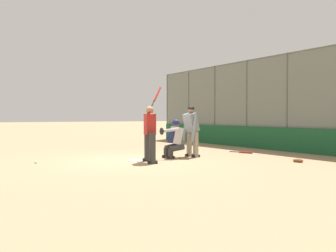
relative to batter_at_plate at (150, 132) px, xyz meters
name	(u,v)px	position (x,y,z in m)	size (l,w,h in m)	color
ground_plane	(137,161)	(0.58, 0.15, -0.90)	(160.00, 160.00, 0.00)	#9E7F5B
home_plate_marker	(137,160)	(0.58, 0.15, -0.90)	(0.43, 0.43, 0.01)	white
backstop_fence	(287,100)	(0.58, -6.30, 1.09)	(18.51, 0.08, 3.81)	#515651
padding_wall	(285,140)	(0.58, -6.20, -0.45)	(18.06, 0.18, 0.91)	#19512D
bleachers_beyond	(272,134)	(3.86, -8.81, -0.42)	(12.90, 2.50, 1.48)	slate
batter_at_plate	(150,132)	(0.00, 0.00, 0.00)	(0.91, 0.88, 2.28)	#333333
catcher_behind_plate	(174,138)	(0.66, -1.21, -0.25)	(0.69, 0.84, 1.26)	#333333
umpire_home	(191,130)	(0.68, -1.92, -0.01)	(0.68, 0.41, 1.66)	gray
spare_bat_by_padding	(244,152)	(0.76, -4.29, -0.87)	(0.87, 0.39, 0.07)	black
fielding_glove_on_dirt	(298,160)	(-2.21, -3.78, -0.85)	(0.30, 0.23, 0.11)	brown
baseball_loose	(36,162)	(1.42, 2.96, -0.87)	(0.07, 0.07, 0.07)	white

